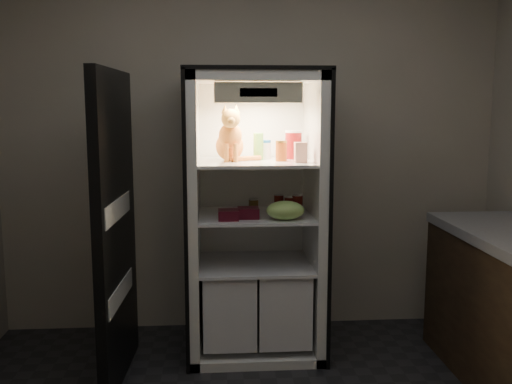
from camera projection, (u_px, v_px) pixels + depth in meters
room_shell at (278, 111)px, 2.33m from camera, size 3.60×3.60×3.60m
refrigerator at (254, 234)px, 3.82m from camera, size 0.90×0.72×1.88m
fridge_door at (116, 230)px, 3.37m from camera, size 0.10×0.87×1.85m
tabby_cat at (230, 140)px, 3.68m from camera, size 0.30×0.34×0.36m
parmesan_shaker at (258, 146)px, 3.76m from camera, size 0.07×0.07×0.18m
mayo_tub at (264, 149)px, 3.83m from camera, size 0.09×0.09×0.13m
salsa_jar at (281, 151)px, 3.66m from camera, size 0.07×0.07×0.13m
pepper_jar at (293, 145)px, 3.81m from camera, size 0.11×0.11×0.19m
cream_carton at (301, 152)px, 3.57m from camera, size 0.07×0.07×0.13m
soda_can_a at (279, 203)px, 3.79m from camera, size 0.06×0.06×0.12m
soda_can_b at (297, 205)px, 3.72m from camera, size 0.07×0.07×0.13m
soda_can_c at (289, 205)px, 3.73m from camera, size 0.06×0.06×0.11m
condiment_jar at (254, 205)px, 3.82m from camera, size 0.06×0.06×0.09m
grape_bag at (285, 210)px, 3.54m from camera, size 0.24×0.17×0.12m
berry_box_left at (228, 215)px, 3.54m from camera, size 0.13×0.13×0.06m
berry_box_right at (248, 213)px, 3.60m from camera, size 0.13×0.13×0.07m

